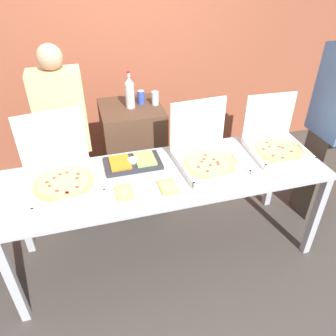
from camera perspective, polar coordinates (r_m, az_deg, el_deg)
name	(u,v)px	position (r m, az deg, el deg)	size (l,w,h in m)	color
ground_plane	(168,250)	(3.02, 0.00, -14.03)	(16.00, 16.00, 0.00)	#423D38
brick_wall_behind	(125,42)	(3.77, -7.53, 20.90)	(10.00, 0.06, 2.80)	#9E5138
buffet_table	(168,184)	(2.51, 0.00, -2.74)	(2.44, 0.77, 0.83)	#B7BABF
pizza_box_far_left	(61,172)	(2.45, -18.14, -0.69)	(0.55, 0.56, 0.47)	white
pizza_box_near_right	(206,154)	(2.55, 6.65, 2.43)	(0.49, 0.51, 0.46)	white
pizza_box_near_left	(275,142)	(2.84, 18.15, 4.29)	(0.46, 0.47, 0.43)	white
paper_plate_front_center	(168,187)	(2.30, -0.01, -3.40)	(0.22, 0.22, 0.03)	white
paper_plate_front_left	(124,193)	(2.27, -7.61, -4.37)	(0.24, 0.24, 0.03)	white
veggie_tray	(133,163)	(2.56, -6.17, 0.95)	(0.44, 0.25, 0.05)	#28282D
sideboard_podium	(134,155)	(3.29, -5.96, 2.26)	(0.56, 0.57, 1.04)	#4C3323
soda_bottle	(130,92)	(2.98, -6.70, 12.98)	(0.08, 0.08, 0.33)	#B7BCC1
soda_can_silver	(155,98)	(3.06, -2.26, 12.08)	(0.07, 0.07, 0.12)	silver
soda_can_colored	(141,97)	(3.08, -4.72, 12.18)	(0.07, 0.07, 0.12)	#334CB2
person_guest_plaid	(66,141)	(2.93, -17.30, 4.48)	(0.40, 0.22, 1.68)	#473D33
person_guest_cap	(331,126)	(3.20, 26.49, 6.53)	(0.22, 0.40, 1.82)	#473D33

